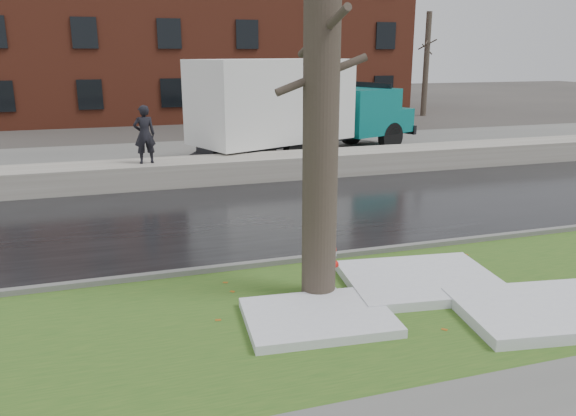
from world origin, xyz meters
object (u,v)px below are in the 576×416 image
object	(u,v)px
tree	(321,80)
box_truck	(297,107)
fire_hydrant	(327,266)
worker	(144,134)

from	to	relation	value
tree	box_truck	distance (m)	13.00
fire_hydrant	worker	bearing A→B (deg)	80.11
fire_hydrant	worker	distance (m)	9.43
tree	worker	distance (m)	9.59
tree	worker	xyz separation A→B (m)	(-2.14, 9.14, -1.96)
box_truck	tree	bearing A→B (deg)	-128.51
fire_hydrant	tree	xyz separation A→B (m)	(-0.17, -0.06, 3.06)
fire_hydrant	box_truck	bearing A→B (deg)	49.57
tree	worker	bearing A→B (deg)	103.18
box_truck	fire_hydrant	bearing A→B (deg)	-127.85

